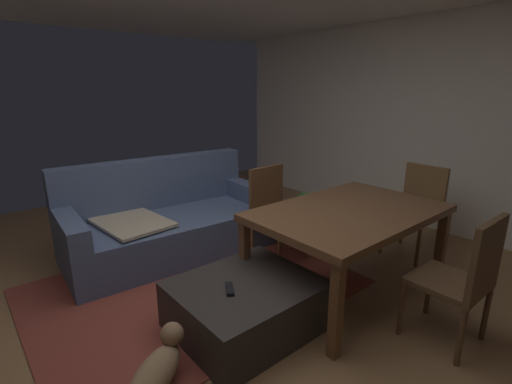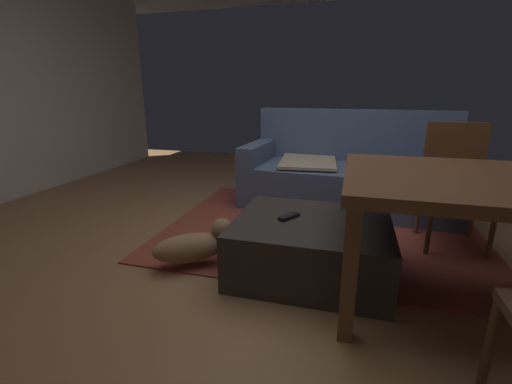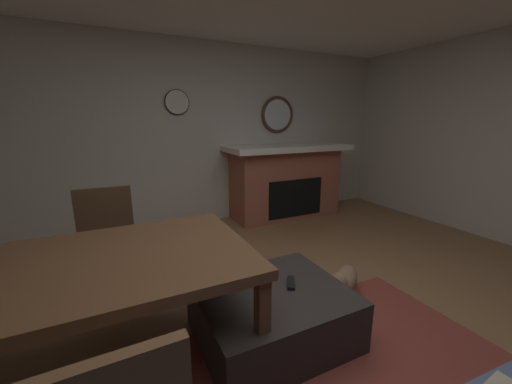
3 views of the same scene
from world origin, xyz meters
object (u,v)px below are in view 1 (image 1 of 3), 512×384
object	(u,v)px
couch	(168,222)
dining_table	(349,218)
ottoman_coffee_table	(246,305)
dining_chair_east	(418,205)
tv_remote	(230,289)
dining_chair_north	(273,207)
small_dog	(157,369)
potted_plant	(305,207)
dining_chair_south	(464,275)

from	to	relation	value
couch	dining_table	xyz separation A→B (m)	(0.79, -1.71, 0.34)
ottoman_coffee_table	dining_chair_east	bearing A→B (deg)	-3.90
couch	tv_remote	xyz separation A→B (m)	(-0.34, -1.57, 0.05)
couch	dining_chair_north	distance (m)	1.13
dining_table	dining_chair_east	bearing A→B (deg)	-0.10
tv_remote	dining_table	size ratio (longest dim) A/B	0.10
couch	dining_chair_north	world-z (taller)	couch
ottoman_coffee_table	small_dog	distance (m)	0.78
couch	potted_plant	xyz separation A→B (m)	(1.67, -0.44, -0.08)
dining_chair_north	couch	bearing A→B (deg)	134.58
dining_chair_north	dining_chair_south	size ratio (longest dim) A/B	1.00
couch	small_dog	distance (m)	1.97
ottoman_coffee_table	dining_chair_south	world-z (taller)	dining_chair_south
tv_remote	dining_chair_east	distance (m)	2.33
dining_chair_south	dining_table	bearing A→B (deg)	89.91
tv_remote	dining_chair_south	bearing A→B (deg)	-11.51
potted_plant	dining_chair_south	bearing A→B (deg)	-112.02
ottoman_coffee_table	tv_remote	xyz separation A→B (m)	(-0.15, -0.01, 0.19)
dining_chair_east	small_dog	size ratio (longest dim) A/B	1.80
small_dog	potted_plant	bearing A→B (deg)	25.73
potted_plant	small_dog	xyz separation A→B (m)	(-2.63, -1.27, -0.09)
ottoman_coffee_table	dining_chair_south	distance (m)	1.48
couch	tv_remote	world-z (taller)	couch
couch	potted_plant	size ratio (longest dim) A/B	4.89
dining_chair_east	potted_plant	size ratio (longest dim) A/B	2.11
couch	dining_chair_south	xyz separation A→B (m)	(0.79, -2.63, 0.20)
dining_chair_north	dining_chair_south	world-z (taller)	same
ottoman_coffee_table	couch	bearing A→B (deg)	82.95
dining_chair_south	small_dog	distance (m)	2.00
dining_table	small_dog	distance (m)	1.82
dining_table	small_dog	world-z (taller)	dining_table
potted_plant	small_dog	distance (m)	2.92
small_dog	dining_chair_north	bearing A→B (deg)	27.67
tv_remote	small_dog	xyz separation A→B (m)	(-0.61, -0.14, -0.21)
small_dog	dining_table	bearing A→B (deg)	-0.06
couch	small_dog	size ratio (longest dim) A/B	4.16
dining_chair_north	small_dog	distance (m)	2.00
ottoman_coffee_table	dining_chair_south	xyz separation A→B (m)	(0.98, -1.06, 0.34)
ottoman_coffee_table	tv_remote	bearing A→B (deg)	-176.71
dining_table	dining_chair_east	distance (m)	1.20
couch	dining_chair_north	bearing A→B (deg)	-45.42
dining_table	dining_chair_north	bearing A→B (deg)	90.17
couch	ottoman_coffee_table	size ratio (longest dim) A/B	2.20
dining_table	potted_plant	xyz separation A→B (m)	(0.88, 1.27, -0.42)
dining_table	small_dog	bearing A→B (deg)	179.94
tv_remote	dining_chair_south	xyz separation A→B (m)	(1.13, -1.05, 0.15)
tv_remote	dining_table	distance (m)	1.18
dining_table	dining_chair_north	size ratio (longest dim) A/B	1.72
ottoman_coffee_table	small_dog	world-z (taller)	ottoman_coffee_table
dining_chair_north	dining_chair_south	distance (m)	1.83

